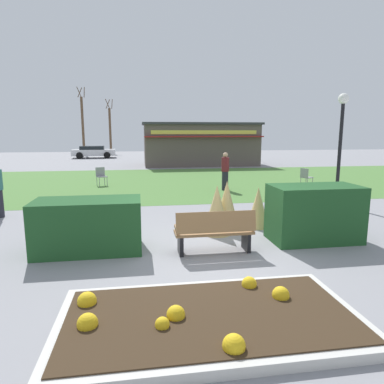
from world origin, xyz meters
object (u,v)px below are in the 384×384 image
(park_bench, at_px, (215,231))
(cafe_chair_east, at_px, (101,175))
(person_strolling, at_px, (225,171))
(lamppost_mid, at_px, (341,135))
(cafe_chair_west, at_px, (306,176))
(parked_car_west_slot, at_px, (93,152))
(food_kiosk, at_px, (200,144))
(trash_bin, at_px, (72,232))
(tree_right_bg, at_px, (110,129))
(tree_left_bg, at_px, (83,125))

(park_bench, relative_size, cafe_chair_east, 1.91)
(park_bench, distance_m, person_strolling, 8.16)
(lamppost_mid, xyz_separation_m, cafe_chair_west, (0.82, 3.95, -1.93))
(cafe_chair_east, xyz_separation_m, parked_car_west_slot, (-2.68, 18.66, 0.12))
(food_kiosk, height_order, person_strolling, food_kiosk)
(cafe_chair_west, bearing_deg, park_bench, -127.26)
(lamppost_mid, xyz_separation_m, person_strolling, (-3.19, 3.62, -1.60))
(parked_car_west_slot, bearing_deg, trash_bin, -83.83)
(cafe_chair_west, xyz_separation_m, parked_car_west_slot, (-12.30, 20.55, 0.12))
(trash_bin, xyz_separation_m, food_kiosk, (6.25, 19.38, 1.20))
(cafe_chair_west, xyz_separation_m, person_strolling, (-4.01, -0.33, 0.33))
(parked_car_west_slot, distance_m, tree_right_bg, 8.31)
(tree_left_bg, bearing_deg, trash_bin, -81.91)
(park_bench, xyz_separation_m, trash_bin, (-3.04, 0.52, -0.03))
(parked_car_west_slot, xyz_separation_m, tree_left_bg, (-1.72, 5.38, 2.75))
(trash_bin, xyz_separation_m, parked_car_west_slot, (-3.05, 28.20, 0.19))
(trash_bin, height_order, cafe_chair_west, trash_bin)
(lamppost_mid, distance_m, trash_bin, 9.43)
(person_strolling, xyz_separation_m, tree_left_bg, (-10.02, 26.26, 2.53))
(person_strolling, bearing_deg, cafe_chair_east, 84.30)
(cafe_chair_west, distance_m, tree_right_bg, 30.69)
(park_bench, xyz_separation_m, lamppost_mid, (5.40, 4.22, 1.98))
(cafe_chair_east, height_order, tree_left_bg, tree_left_bg)
(lamppost_mid, relative_size, parked_car_west_slot, 0.91)
(trash_bin, bearing_deg, cafe_chair_east, 92.23)
(cafe_chair_east, bearing_deg, tree_right_bg, 93.40)
(park_bench, relative_size, lamppost_mid, 0.44)
(park_bench, bearing_deg, lamppost_mid, 38.02)
(lamppost_mid, xyz_separation_m, tree_right_bg, (-10.39, 32.43, 0.42))
(cafe_chair_west, relative_size, person_strolling, 0.53)
(tree_left_bg, bearing_deg, food_kiosk, -52.19)
(cafe_chair_west, relative_size, tree_left_bg, 0.12)
(park_bench, relative_size, cafe_chair_west, 1.91)
(parked_car_west_slot, bearing_deg, cafe_chair_west, -59.09)
(tree_left_bg, distance_m, tree_right_bg, 3.84)
(lamppost_mid, distance_m, tree_left_bg, 32.68)
(tree_left_bg, bearing_deg, parked_car_west_slot, -72.22)
(cafe_chair_west, xyz_separation_m, tree_left_bg, (-14.03, 25.93, 2.87))
(food_kiosk, relative_size, tree_left_bg, 1.19)
(park_bench, relative_size, food_kiosk, 0.19)
(trash_bin, distance_m, person_strolling, 9.02)
(park_bench, distance_m, cafe_chair_west, 10.27)
(park_bench, bearing_deg, food_kiosk, 80.84)
(trash_bin, distance_m, cafe_chair_east, 9.56)
(lamppost_mid, bearing_deg, tree_left_bg, 113.86)
(tree_right_bg, bearing_deg, parked_car_west_slot, -97.87)
(tree_left_bg, bearing_deg, tree_right_bg, 42.13)
(food_kiosk, bearing_deg, person_strolling, -94.72)
(cafe_chair_west, relative_size, cafe_chair_east, 1.00)
(park_bench, xyz_separation_m, person_strolling, (2.21, 7.84, 0.38))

